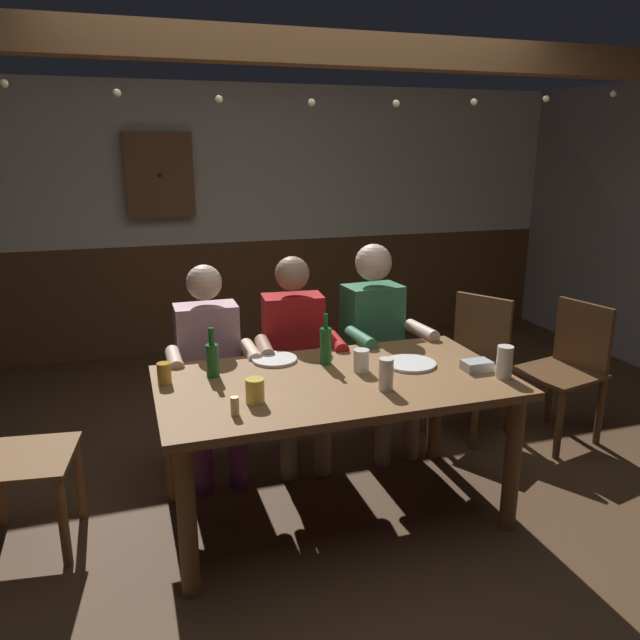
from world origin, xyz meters
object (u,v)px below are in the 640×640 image
at_px(person_0, 210,362).
at_px(condiment_caddy, 477,365).
at_px(person_2, 377,337).
at_px(chair_empty_near_left, 472,359).
at_px(dining_table, 335,398).
at_px(chair_empty_near_right, 567,367).
at_px(pint_glass_2, 505,362).
at_px(pint_glass_3, 361,361).
at_px(person_1, 296,351).
at_px(pint_glass_0, 386,374).
at_px(chair_empty_far_end, 3,455).
at_px(plate_0, 274,359).
at_px(table_candle, 235,406).
at_px(plate_1, 410,364).
at_px(pint_glass_4, 164,373).
at_px(bottle_1, 326,345).
at_px(bottle_0, 212,358).
at_px(wall_dart_cabinet, 159,175).
at_px(pint_glass_1, 255,391).

xyz_separation_m(person_0, condiment_caddy, (1.22, -0.79, 0.11)).
xyz_separation_m(person_2, chair_empty_near_left, (0.68, 0.00, -0.22)).
distance_m(dining_table, chair_empty_near_right, 1.74).
bearing_deg(pint_glass_2, pint_glass_3, 154.90).
height_order(person_1, pint_glass_0, person_1).
relative_size(person_2, chair_empty_far_end, 1.43).
height_order(plate_0, pint_glass_2, pint_glass_2).
distance_m(table_candle, plate_1, 1.03).
bearing_deg(table_candle, person_1, 60.79).
bearing_deg(chair_empty_near_right, table_candle, 93.61).
bearing_deg(pint_glass_4, dining_table, -13.40).
bearing_deg(dining_table, plate_1, 8.36).
bearing_deg(bottle_1, plate_0, 152.48).
bearing_deg(pint_glass_4, chair_empty_near_right, 4.30).
xyz_separation_m(person_1, bottle_0, (-0.55, -0.47, 0.17)).
bearing_deg(pint_glass_2, wall_dart_cabinet, 114.00).
xyz_separation_m(person_0, chair_empty_far_end, (-1.01, -0.48, -0.17)).
xyz_separation_m(chair_empty_near_left, pint_glass_4, (-1.99, -0.50, 0.31)).
bearing_deg(wall_dart_cabinet, bottle_0, -89.50).
height_order(bottle_1, pint_glass_3, bottle_1).
relative_size(person_0, table_candle, 14.85).
bearing_deg(bottle_0, pint_glass_2, -18.62).
relative_size(person_1, person_2, 0.96).
distance_m(person_0, pint_glass_1, 0.86).
bearing_deg(pint_glass_3, pint_glass_2, -25.10).
bearing_deg(pint_glass_1, wall_dart_cabinet, 92.89).
relative_size(person_2, table_candle, 15.71).
distance_m(person_1, chair_empty_near_right, 1.74).
height_order(chair_empty_near_left, condiment_caddy, chair_empty_near_left).
distance_m(dining_table, table_candle, 0.62).
bearing_deg(pint_glass_0, chair_empty_far_end, 166.51).
distance_m(chair_empty_far_end, wall_dart_cabinet, 3.01).
bearing_deg(pint_glass_2, plate_0, 149.85).
relative_size(pint_glass_0, wall_dart_cabinet, 0.22).
bearing_deg(person_0, chair_empty_near_right, 172.37).
bearing_deg(person_1, condiment_caddy, 137.46).
distance_m(dining_table, condiment_caddy, 0.73).
distance_m(plate_0, bottle_0, 0.37).
bearing_deg(table_candle, person_2, 42.24).
bearing_deg(condiment_caddy, pint_glass_1, -177.22).
distance_m(plate_0, pint_glass_3, 0.47).
distance_m(table_candle, bottle_1, 0.75).
bearing_deg(person_1, pint_glass_1, 68.60).
distance_m(plate_1, pint_glass_3, 0.28).
relative_size(condiment_caddy, wall_dart_cabinet, 0.20).
relative_size(dining_table, condiment_caddy, 12.17).
distance_m(dining_table, pint_glass_2, 0.84).
xyz_separation_m(person_0, plate_1, (0.94, -0.62, 0.09)).
bearing_deg(pint_glass_1, pint_glass_3, 20.60).
distance_m(person_0, bottle_0, 0.50).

